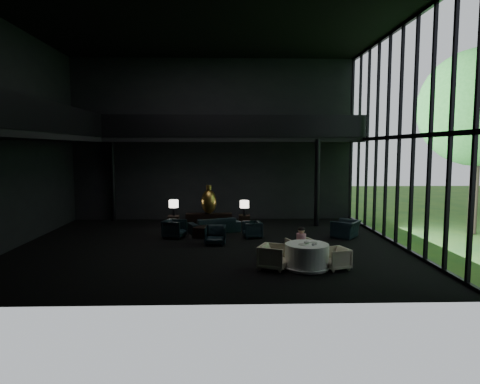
{
  "coord_description": "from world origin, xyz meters",
  "views": [
    {
      "loc": [
        0.66,
        -15.52,
        3.58
      ],
      "look_at": [
        1.14,
        0.5,
        1.95
      ],
      "focal_mm": 32.0,
      "sensor_mm": 36.0,
      "label": 1
    }
  ],
  "objects_px": {
    "table_lamp_right": "(244,205)",
    "side_table_right": "(244,221)",
    "sofa": "(214,222)",
    "lounge_armchair_south": "(215,234)",
    "coffee_table": "(208,232)",
    "bronze_urn": "(209,201)",
    "console": "(209,221)",
    "dining_table": "(307,258)",
    "dining_chair_east": "(336,258)",
    "lounge_armchair_east": "(252,229)",
    "dining_chair_north": "(300,248)",
    "side_table_left": "(174,222)",
    "lounge_armchair_west": "(175,228)",
    "window_armchair": "(346,226)",
    "dining_chair_west": "(274,255)",
    "child": "(301,237)",
    "table_lamp_left": "(174,204)"
  },
  "relations": [
    {
      "from": "coffee_table",
      "to": "dining_chair_west",
      "type": "distance_m",
      "value": 5.19
    },
    {
      "from": "console",
      "to": "dining_chair_west",
      "type": "height_order",
      "value": "dining_chair_west"
    },
    {
      "from": "bronze_urn",
      "to": "sofa",
      "type": "relative_size",
      "value": 0.56
    },
    {
      "from": "dining_chair_north",
      "to": "lounge_armchair_south",
      "type": "bearing_deg",
      "value": -58.62
    },
    {
      "from": "sofa",
      "to": "lounge_armchair_south",
      "type": "xyz_separation_m",
      "value": [
        0.11,
        -2.35,
        -0.05
      ]
    },
    {
      "from": "console",
      "to": "coffee_table",
      "type": "bearing_deg",
      "value": -88.65
    },
    {
      "from": "dining_chair_west",
      "to": "console",
      "type": "bearing_deg",
      "value": 41.7
    },
    {
      "from": "table_lamp_right",
      "to": "coffee_table",
      "type": "height_order",
      "value": "table_lamp_right"
    },
    {
      "from": "console",
      "to": "lounge_armchair_west",
      "type": "height_order",
      "value": "lounge_armchair_west"
    },
    {
      "from": "console",
      "to": "side_table_left",
      "type": "relative_size",
      "value": 3.73
    },
    {
      "from": "side_table_left",
      "to": "side_table_right",
      "type": "height_order",
      "value": "same"
    },
    {
      "from": "lounge_armchair_south",
      "to": "child",
      "type": "xyz_separation_m",
      "value": [
        2.81,
        -2.39,
        0.38
      ]
    },
    {
      "from": "table_lamp_right",
      "to": "side_table_left",
      "type": "bearing_deg",
      "value": 179.57
    },
    {
      "from": "lounge_armchair_east",
      "to": "side_table_right",
      "type": "bearing_deg",
      "value": 176.28
    },
    {
      "from": "sofa",
      "to": "coffee_table",
      "type": "height_order",
      "value": "sofa"
    },
    {
      "from": "table_lamp_right",
      "to": "side_table_right",
      "type": "bearing_deg",
      "value": 90.0
    },
    {
      "from": "coffee_table",
      "to": "child",
      "type": "height_order",
      "value": "child"
    },
    {
      "from": "side_table_left",
      "to": "dining_table",
      "type": "relative_size",
      "value": 0.38
    },
    {
      "from": "lounge_armchair_west",
      "to": "console",
      "type": "bearing_deg",
      "value": -14.19
    },
    {
      "from": "dining_table",
      "to": "dining_chair_east",
      "type": "bearing_deg",
      "value": -5.88
    },
    {
      "from": "lounge_armchair_west",
      "to": "dining_chair_east",
      "type": "relative_size",
      "value": 1.29
    },
    {
      "from": "bronze_urn",
      "to": "dining_chair_north",
      "type": "relative_size",
      "value": 1.69
    },
    {
      "from": "lounge_armchair_south",
      "to": "sofa",
      "type": "bearing_deg",
      "value": 95.07
    },
    {
      "from": "dining_chair_north",
      "to": "dining_chair_west",
      "type": "relative_size",
      "value": 0.91
    },
    {
      "from": "bronze_urn",
      "to": "console",
      "type": "bearing_deg",
      "value": 90.0
    },
    {
      "from": "console",
      "to": "window_armchair",
      "type": "height_order",
      "value": "window_armchair"
    },
    {
      "from": "sofa",
      "to": "coffee_table",
      "type": "xyz_separation_m",
      "value": [
        -0.22,
        -0.96,
        -0.23
      ]
    },
    {
      "from": "side_table_right",
      "to": "dining_chair_east",
      "type": "height_order",
      "value": "dining_chair_east"
    },
    {
      "from": "window_armchair",
      "to": "dining_chair_east",
      "type": "height_order",
      "value": "window_armchair"
    },
    {
      "from": "lounge_armchair_west",
      "to": "window_armchair",
      "type": "xyz_separation_m",
      "value": [
        6.9,
        -0.12,
        0.04
      ]
    },
    {
      "from": "lounge_armchair_south",
      "to": "lounge_armchair_east",
      "type": "bearing_deg",
      "value": 41.56
    },
    {
      "from": "lounge_armchair_west",
      "to": "window_armchair",
      "type": "bearing_deg",
      "value": -73.92
    },
    {
      "from": "lounge_armchair_south",
      "to": "side_table_left",
      "type": "bearing_deg",
      "value": 122.52
    },
    {
      "from": "coffee_table",
      "to": "table_lamp_right",
      "type": "bearing_deg",
      "value": 51.95
    },
    {
      "from": "side_table_left",
      "to": "bronze_urn",
      "type": "bearing_deg",
      "value": -1.72
    },
    {
      "from": "side_table_left",
      "to": "lounge_armchair_south",
      "type": "xyz_separation_m",
      "value": [
        1.98,
        -3.4,
        0.12
      ]
    },
    {
      "from": "coffee_table",
      "to": "lounge_armchair_east",
      "type": "bearing_deg",
      "value": -6.83
    },
    {
      "from": "bronze_urn",
      "to": "dining_chair_north",
      "type": "bearing_deg",
      "value": -60.52
    },
    {
      "from": "dining_table",
      "to": "side_table_left",
      "type": "bearing_deg",
      "value": 125.61
    },
    {
      "from": "bronze_urn",
      "to": "lounge_armchair_east",
      "type": "xyz_separation_m",
      "value": [
        1.83,
        -2.17,
        -0.87
      ]
    },
    {
      "from": "sofa",
      "to": "lounge_armchair_east",
      "type": "height_order",
      "value": "sofa"
    },
    {
      "from": "dining_chair_west",
      "to": "lounge_armchair_south",
      "type": "bearing_deg",
      "value": 52.25
    },
    {
      "from": "lounge_armchair_east",
      "to": "dining_chair_west",
      "type": "bearing_deg",
      "value": -4.48
    },
    {
      "from": "dining_table",
      "to": "dining_chair_north",
      "type": "height_order",
      "value": "dining_chair_north"
    },
    {
      "from": "bronze_urn",
      "to": "table_lamp_left",
      "type": "height_order",
      "value": "bronze_urn"
    },
    {
      "from": "dining_chair_north",
      "to": "dining_chair_west",
      "type": "bearing_deg",
      "value": 27.72
    },
    {
      "from": "dining_table",
      "to": "child",
      "type": "relative_size",
      "value": 2.27
    },
    {
      "from": "lounge_armchair_west",
      "to": "child",
      "type": "distance_m",
      "value": 5.77
    },
    {
      "from": "bronze_urn",
      "to": "dining_table",
      "type": "distance_m",
      "value": 7.43
    },
    {
      "from": "lounge_armchair_south",
      "to": "coffee_table",
      "type": "bearing_deg",
      "value": 105.69
    }
  ]
}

